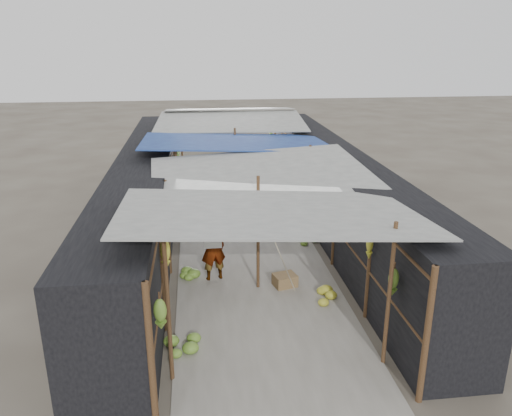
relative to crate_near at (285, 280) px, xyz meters
name	(u,v)px	position (x,y,z in m)	size (l,w,h in m)	color
ground	(280,370)	(-0.61, -2.98, -0.15)	(80.00, 80.00, 0.00)	#6B6356
aisle_slab	(243,231)	(-0.61, 3.52, -0.14)	(3.60, 16.00, 0.02)	#9E998E
stall_left	(146,197)	(-3.31, 3.52, 1.00)	(1.40, 15.00, 2.30)	black
stall_right	(335,190)	(2.09, 3.52, 1.00)	(1.40, 15.00, 2.30)	black
crate_near	(285,280)	(0.00, 0.00, 0.00)	(0.49, 0.39, 0.29)	olive
crate_mid	(258,223)	(-0.12, 3.78, 0.00)	(0.50, 0.40, 0.30)	olive
crate_back	(214,177)	(-1.21, 9.24, -0.01)	(0.42, 0.35, 0.27)	olive
black_basin	(278,233)	(0.35, 3.01, -0.05)	(0.63, 0.63, 0.19)	black
vendor_elderly	(213,248)	(-1.58, 0.55, 0.65)	(0.58, 0.38, 1.60)	silver
shopper_blue	(240,197)	(-0.63, 4.08, 0.71)	(0.84, 0.65, 1.72)	navy
vendor_seated	(269,202)	(0.34, 4.80, 0.31)	(0.59, 0.34, 0.92)	#4B4841
market_canopy	(242,148)	(-0.58, 3.83, 2.26)	(5.62, 15.20, 2.77)	brown
hanging_bananas	(241,182)	(-0.68, 3.13, 1.47)	(3.96, 14.14, 0.82)	olive
floor_bananas	(238,227)	(-0.75, 3.49, -0.01)	(3.98, 10.64, 0.31)	olive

